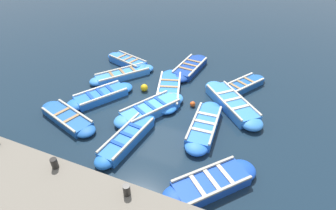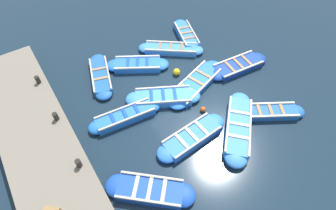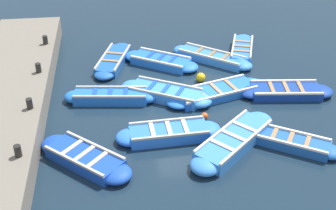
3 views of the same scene
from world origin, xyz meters
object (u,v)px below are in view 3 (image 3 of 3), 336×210
(bollard_south, at_px, (18,151))
(buoy_yellow_far, at_px, (201,77))
(boat_tucked, at_px, (212,57))
(boat_near_quay, at_px, (286,91))
(boat_end_of_row, at_px, (242,50))
(bollard_mid_south, at_px, (29,104))
(boat_drifting, at_px, (216,93))
(bollard_north, at_px, (45,40))
(boat_outer_left, at_px, (234,141))
(boat_outer_right, at_px, (290,142))
(boat_inner_gap, at_px, (169,133))
(buoy_orange_near, at_px, (205,116))
(boat_alongside, at_px, (161,61))
(bollard_mid_north, at_px, (38,68))
(boat_far_corner, at_px, (85,158))
(boat_stern_in, at_px, (165,93))
(boat_centre, at_px, (111,97))
(boat_bow_out, at_px, (113,60))

(bollard_south, bearing_deg, buoy_yellow_far, -140.29)
(boat_tucked, relative_size, buoy_yellow_far, 9.19)
(boat_near_quay, bearing_deg, boat_tucked, -54.80)
(boat_end_of_row, bearing_deg, bollard_mid_south, 29.81)
(boat_drifting, xyz_separation_m, bollard_north, (6.38, -3.53, 0.87))
(bollard_north, bearing_deg, boat_drifting, 151.07)
(boat_outer_left, bearing_deg, boat_drifting, -91.65)
(boat_outer_right, bearing_deg, boat_outer_left, -5.64)
(boat_inner_gap, relative_size, bollard_north, 9.84)
(boat_near_quay, bearing_deg, bollard_mid_south, 7.37)
(buoy_orange_near, xyz_separation_m, buoy_yellow_far, (-0.34, -2.60, 0.05))
(boat_tucked, relative_size, bollard_mid_south, 9.40)
(boat_alongside, bearing_deg, boat_near_quay, 145.47)
(boat_tucked, xyz_separation_m, boat_near_quay, (-2.15, 3.05, -0.01))
(bollard_mid_north, bearing_deg, bollard_north, -90.00)
(boat_far_corner, height_order, boat_outer_right, boat_far_corner)
(boat_stern_in, distance_m, bollard_north, 5.74)
(boat_outer_right, relative_size, boat_drifting, 0.76)
(boat_inner_gap, bearing_deg, boat_drifting, -130.75)
(boat_inner_gap, distance_m, bollard_mid_north, 5.60)
(boat_outer_right, height_order, bollard_south, bollard_south)
(boat_near_quay, distance_m, boat_far_corner, 7.85)
(boat_tucked, xyz_separation_m, bollard_mid_south, (6.78, 4.21, 0.85))
(boat_near_quay, height_order, boat_end_of_row, boat_end_of_row)
(boat_far_corner, distance_m, buoy_orange_near, 4.38)
(boat_end_of_row, height_order, buoy_orange_near, boat_end_of_row)
(boat_alongside, xyz_separation_m, boat_near_quay, (-4.30, 2.96, -0.01))
(boat_alongside, distance_m, boat_end_of_row, 3.62)
(boat_drifting, bearing_deg, boat_tucked, -98.08)
(buoy_yellow_far, bearing_deg, boat_alongside, -48.60)
(bollard_mid_north, relative_size, buoy_yellow_far, 0.98)
(bollard_north, xyz_separation_m, bollard_mid_north, (0.00, 2.46, 0.00))
(boat_centre, distance_m, bollard_mid_north, 2.83)
(boat_alongside, xyz_separation_m, boat_outer_left, (-1.66, 5.79, 0.04))
(bollard_south, xyz_separation_m, buoy_orange_near, (-5.68, -2.40, -0.89))
(bollard_north, bearing_deg, boat_far_corner, 104.14)
(boat_tucked, bearing_deg, bollard_north, -5.96)
(boat_outer_right, distance_m, bollard_south, 8.12)
(boat_outer_left, relative_size, buoy_orange_near, 13.99)
(buoy_yellow_far, bearing_deg, boat_inner_gap, 64.58)
(buoy_orange_near, bearing_deg, boat_alongside, -75.94)
(boat_inner_gap, bearing_deg, boat_near_quay, -155.06)
(boat_outer_right, height_order, boat_stern_in, boat_stern_in)
(boat_stern_in, height_order, bollard_mid_north, bollard_mid_north)
(boat_alongside, distance_m, buoy_yellow_far, 2.10)
(boat_near_quay, relative_size, boat_stern_in, 1.02)
(boat_tucked, distance_m, boat_bow_out, 4.10)
(boat_centre, height_order, buoy_yellow_far, boat_centre)
(boat_centre, relative_size, bollard_mid_north, 9.72)
(bollard_north, distance_m, bollard_mid_north, 2.46)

